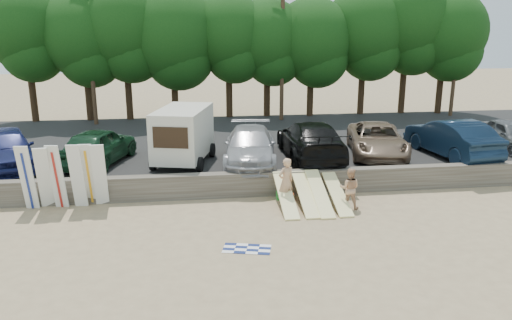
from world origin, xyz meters
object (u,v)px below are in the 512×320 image
at_px(car_0, 6,149).
at_px(car_1, 98,146).
at_px(car_3, 311,140).
at_px(car_6, 511,135).
at_px(car_4, 377,140).
at_px(beachgoer_a, 286,182).
at_px(beachgoer_b, 350,188).
at_px(cooler, 281,195).
at_px(car_2, 250,146).
at_px(box_trailer, 183,133).
at_px(car_5, 451,138).

height_order(car_0, car_1, car_0).
xyz_separation_m(car_3, car_6, (10.42, 0.33, -0.14)).
distance_m(car_4, beachgoer_a, 6.93).
bearing_deg(beachgoer_b, cooler, -8.52).
bearing_deg(beachgoer_a, car_1, -55.43).
height_order(car_6, beachgoer_a, car_6).
distance_m(car_0, cooler, 12.17).
bearing_deg(car_4, car_2, -160.31).
bearing_deg(car_6, cooler, -161.56).
distance_m(car_6, beachgoer_b, 11.36).
height_order(car_1, cooler, car_1).
height_order(car_1, car_4, car_1).
height_order(box_trailer, car_5, box_trailer).
relative_size(car_2, car_4, 1.02).
bearing_deg(beachgoer_a, car_6, 174.97).
height_order(box_trailer, car_6, box_trailer).
distance_m(car_1, car_5, 16.55).
height_order(car_3, beachgoer_b, car_3).
relative_size(car_1, beachgoer_a, 2.61).
bearing_deg(car_2, car_4, 14.19).
distance_m(car_6, cooler, 13.11).
height_order(car_6, cooler, car_6).
xyz_separation_m(car_1, beachgoer_b, (10.11, -5.22, -0.75)).
distance_m(car_5, car_6, 3.72).
relative_size(box_trailer, beachgoer_b, 2.73).
bearing_deg(car_6, box_trailer, -177.40).
relative_size(box_trailer, car_4, 0.79).
relative_size(car_0, car_1, 1.07).
height_order(box_trailer, cooler, box_trailer).
height_order(car_0, car_5, car_5).
distance_m(car_0, beachgoer_b, 14.81).
relative_size(car_0, car_4, 0.97).
bearing_deg(beachgoer_a, cooler, -109.91).
distance_m(car_1, car_4, 13.09).
height_order(car_3, cooler, car_3).
distance_m(car_5, beachgoer_a, 9.55).
xyz_separation_m(car_2, car_4, (6.27, 0.74, -0.05)).
bearing_deg(car_3, beachgoer_a, 65.96).
relative_size(car_0, car_2, 0.95).
bearing_deg(beachgoer_a, car_5, 178.00).
bearing_deg(car_0, car_2, -25.73).
xyz_separation_m(car_4, beachgoer_b, (-2.98, -5.11, -0.66)).
xyz_separation_m(car_0, beachgoer_b, (13.95, -4.91, -0.80)).
height_order(box_trailer, car_0, box_trailer).
distance_m(car_2, cooler, 3.43).
distance_m(car_0, car_1, 3.85).
distance_m(car_3, cooler, 4.35).
xyz_separation_m(car_0, beachgoer_a, (11.61, -4.22, -0.65)).
bearing_deg(beachgoer_a, car_4, -165.47).
height_order(car_4, beachgoer_a, car_4).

